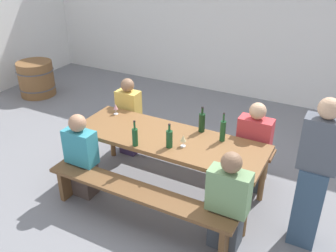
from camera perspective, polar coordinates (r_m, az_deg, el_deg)
The scene contains 17 objects.
ground_plane at distance 4.78m, azimuth 0.00°, elevation -9.60°, with size 24.00×24.00×0.00m, color slate.
back_wall at distance 7.19m, azimuth 13.74°, elevation 16.48°, with size 14.00×0.20×3.20m, color white.
tasting_table at distance 4.41m, azimuth 0.00°, elevation -2.57°, with size 2.33×0.80×0.75m.
bench_near at distance 4.09m, azimuth -4.70°, elevation -10.75°, with size 2.23×0.30×0.45m.
bench_far at distance 5.11m, azimuth 3.69°, elevation -2.16°, with size 2.23×0.30×0.45m.
wine_bottle_0 at distance 4.28m, azimuth 8.42°, elevation -0.69°, with size 0.06×0.06×0.36m.
wine_bottle_1 at distance 4.12m, azimuth 0.21°, elevation -1.94°, with size 0.07×0.07×0.29m.
wine_bottle_2 at distance 4.17m, azimuth -5.10°, elevation -1.63°, with size 0.07×0.07×0.31m.
wine_bottle_3 at distance 4.47m, azimuth 5.23°, elevation 0.60°, with size 0.08×0.08×0.32m.
wine_glass_0 at distance 4.15m, azimuth 2.36°, elevation -1.96°, with size 0.07×0.07×0.14m.
wine_glass_1 at distance 4.94m, azimuth -8.06°, elevation 2.88°, with size 0.06×0.06×0.15m.
seated_guest_near_0 at distance 4.55m, azimuth -13.12°, elevation -4.76°, with size 0.38×0.24×1.08m.
seated_guest_near_1 at distance 3.77m, azimuth 9.16°, elevation -11.73°, with size 0.41×0.24×1.11m.
seated_guest_far_0 at distance 5.31m, azimuth -5.98°, elevation 1.19°, with size 0.32×0.24×1.14m.
seated_guest_far_1 at distance 4.65m, azimuth 12.96°, elevation -3.46°, with size 0.40×0.24×1.16m.
standing_host at distance 3.87m, azimuth 21.52°, elevation -7.46°, with size 0.36×0.24×1.63m.
wine_barrel at distance 7.82m, azimuth -19.60°, elevation 6.89°, with size 0.71×0.71×0.68m.
Camera 1 is at (1.79, -3.37, 2.89)m, focal length 39.64 mm.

